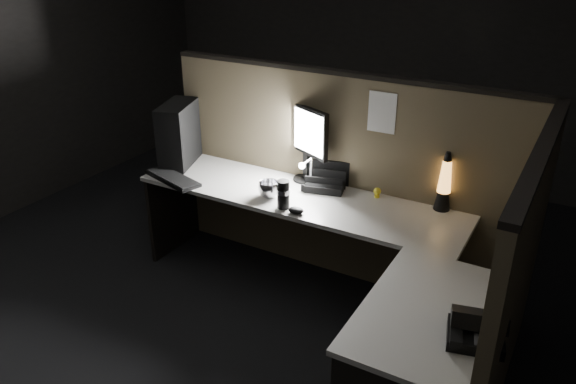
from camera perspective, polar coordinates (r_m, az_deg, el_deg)
The scene contains 17 objects.
floor at distance 3.70m, azimuth -1.58°, elevation -14.64°, with size 6.00×6.00×0.00m, color black.
room_shell at distance 2.94m, azimuth -1.96°, elevation 10.40°, with size 6.00×6.00×6.00m.
partition_back at distance 4.01m, azimuth 5.15°, elevation 1.24°, with size 2.66×0.06×1.50m, color brown.
partition_right at distance 3.00m, azimuth 21.95°, elevation -9.55°, with size 0.06×1.66×1.50m, color brown.
desk at distance 3.48m, azimuth 3.02°, elevation -5.85°, with size 2.60×1.60×0.73m.
pc_tower at distance 4.35m, azimuth -11.00°, elevation 5.83°, with size 0.20×0.45×0.47m, color black.
monitor at distance 3.94m, azimuth 1.95°, elevation 5.64°, with size 0.40×0.21×0.54m.
keyboard at distance 4.12m, azimuth -11.63°, elevation 1.36°, with size 0.49×0.16×0.02m, color black.
mouse at distance 3.56m, azimuth 0.82°, elevation -1.88°, with size 0.10×0.07×0.04m, color black.
clip_lamp at distance 3.83m, azimuth 1.88°, elevation 2.01°, with size 0.04×0.18×0.23m.
organizer at distance 3.91m, azimuth 3.93°, elevation 1.03°, with size 0.31×0.29×0.20m.
lava_lamp at distance 3.69m, azimuth 15.59°, elevation 0.59°, with size 0.11×0.11×0.39m.
travel_mug at distance 3.60m, azimuth -0.49°, elevation -0.24°, with size 0.08×0.08×0.19m, color black.
steel_mug at distance 3.77m, azimuth -1.97°, elevation 0.27°, with size 0.14×0.14×0.11m, color #B3B2B9.
figurine at distance 3.81m, azimuth 9.06°, elevation 0.07°, with size 0.05×0.05×0.05m, color yellow.
pinned_paper at distance 3.68m, azimuth 9.52°, elevation 7.97°, with size 0.19×0.00×0.27m, color white.
desk_phone at distance 2.65m, azimuth 18.53°, elevation -13.08°, with size 0.28×0.28×0.14m.
Camera 1 is at (1.49, -2.42, 2.37)m, focal length 35.00 mm.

